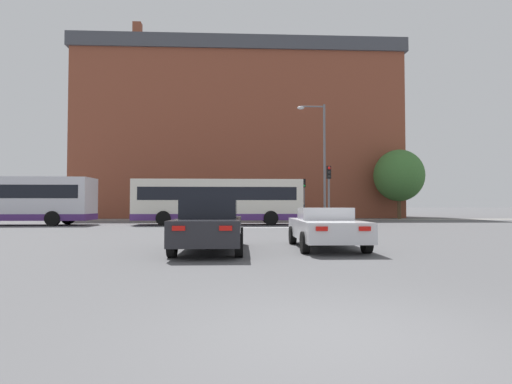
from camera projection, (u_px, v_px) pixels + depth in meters
name	position (u px, v px, depth m)	size (l,w,h in m)	color
ground_plane	(342.00, 338.00, 4.23)	(400.00, 400.00, 0.00)	#545456
stop_line_strip	(255.00, 228.00, 24.50)	(7.53, 0.30, 0.01)	silver
far_pavement	(249.00, 220.00, 37.82)	(68.37, 2.50, 0.01)	gray
brick_civic_building	(239.00, 135.00, 47.25)	(35.68, 12.39, 21.65)	brown
car_saloon_left	(210.00, 225.00, 12.14)	(2.06, 4.75, 1.55)	#232328
car_roadster_right	(326.00, 228.00, 12.97)	(2.06, 4.56, 1.31)	silver
bus_crossing_lead	(218.00, 201.00, 28.29)	(11.77, 2.65, 3.18)	silver
bus_crossing_trailing	(11.00, 200.00, 27.53)	(11.03, 2.72, 3.30)	silver
traffic_light_near_right	(329.00, 186.00, 24.83)	(0.26, 0.31, 3.84)	slate
traffic_light_far_right	(304.00, 192.00, 37.46)	(0.26, 0.31, 3.86)	slate
street_lamp_junction	(320.00, 153.00, 28.01)	(2.00, 0.36, 8.49)	slate
pedestrian_waiting	(232.00, 209.00, 38.23)	(0.45, 0.35, 1.65)	black
pedestrian_walking_east	(303.00, 210.00, 37.40)	(0.25, 0.42, 1.65)	#333851
pedestrian_walking_west	(293.00, 209.00, 37.94)	(0.42, 0.27, 1.72)	black
tree_by_building	(399.00, 175.00, 39.79)	(4.91, 4.91, 6.92)	#4C3823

